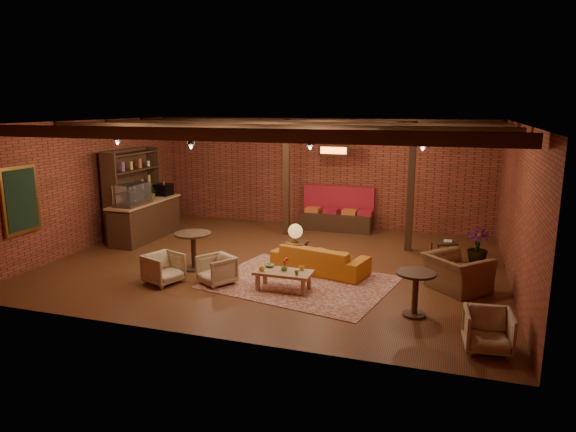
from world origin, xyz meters
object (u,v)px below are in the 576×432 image
(round_table_left, at_px, (193,245))
(side_table_book, at_px, (444,243))
(round_table_right, at_px, (416,287))
(sofa, at_px, (320,259))
(plant_tall, at_px, (480,212))
(armchair_right, at_px, (457,267))
(side_table_lamp, at_px, (295,235))
(armchair_a, at_px, (164,267))
(coffee_table, at_px, (283,273))
(armchair_far, at_px, (488,329))
(armchair_b, at_px, (217,269))

(round_table_left, relative_size, side_table_book, 1.27)
(round_table_right, bearing_deg, sofa, 140.30)
(plant_tall, bearing_deg, armchair_right, -102.84)
(side_table_lamp, xyz_separation_m, plant_tall, (3.87, 1.58, 0.44))
(armchair_a, distance_m, plant_tall, 7.04)
(sofa, relative_size, armchair_a, 3.06)
(side_table_lamp, bearing_deg, coffee_table, -82.68)
(coffee_table, relative_size, side_table_book, 1.73)
(armchair_right, relative_size, armchair_far, 1.60)
(armchair_a, xyz_separation_m, armchair_far, (6.13, -1.12, 0.00))
(armchair_right, bearing_deg, side_table_book, -34.91)
(armchair_a, bearing_deg, round_table_right, -71.03)
(side_table_lamp, height_order, armchair_right, side_table_lamp)
(armchair_b, xyz_separation_m, armchair_far, (5.08, -1.40, 0.02))
(armchair_far, relative_size, plant_tall, 0.28)
(sofa, bearing_deg, armchair_b, 50.27)
(side_table_lamp, bearing_deg, sofa, -12.02)
(side_table_book, xyz_separation_m, plant_tall, (0.74, 0.30, 0.70))
(armchair_a, height_order, armchair_right, armchair_right)
(round_table_left, bearing_deg, armchair_b, -38.38)
(round_table_right, bearing_deg, plant_tall, 72.05)
(armchair_b, bearing_deg, armchair_far, 16.74)
(armchair_a, relative_size, plant_tall, 0.28)
(armchair_a, xyz_separation_m, armchair_right, (5.69, 1.39, 0.14))
(armchair_far, bearing_deg, armchair_b, 159.65)
(round_table_left, relative_size, armchair_a, 1.22)
(sofa, xyz_separation_m, coffee_table, (-0.42, -1.27, 0.04))
(side_table_lamp, height_order, armchair_a, side_table_lamp)
(round_table_right, bearing_deg, side_table_book, 83.12)
(armchair_b, xyz_separation_m, round_table_right, (3.95, -0.41, 0.20))
(round_table_left, bearing_deg, round_table_right, -13.05)
(side_table_lamp, xyz_separation_m, round_table_right, (2.74, -1.90, -0.24))
(sofa, distance_m, coffee_table, 1.34)
(side_table_lamp, relative_size, round_table_right, 1.28)
(sofa, xyz_separation_m, armchair_b, (-1.81, -1.36, 0.02))
(armchair_far, bearing_deg, sofa, 134.85)
(coffee_table, height_order, armchair_far, armchair_far)
(round_table_left, xyz_separation_m, side_table_book, (5.23, 2.05, -0.05))
(coffee_table, relative_size, armchair_far, 1.65)
(side_table_lamp, height_order, round_table_right, side_table_lamp)
(armchair_b, height_order, round_table_right, round_table_right)
(side_table_lamp, relative_size, armchair_a, 1.49)
(round_table_left, height_order, armchair_b, round_table_left)
(side_table_lamp, bearing_deg, round_table_left, -159.66)
(armchair_a, height_order, plant_tall, plant_tall)
(coffee_table, height_order, armchair_b, armchair_b)
(armchair_right, height_order, plant_tall, plant_tall)
(round_table_left, height_order, round_table_right, round_table_left)
(armchair_a, bearing_deg, side_table_lamp, -31.49)
(round_table_left, distance_m, armchair_a, 1.03)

